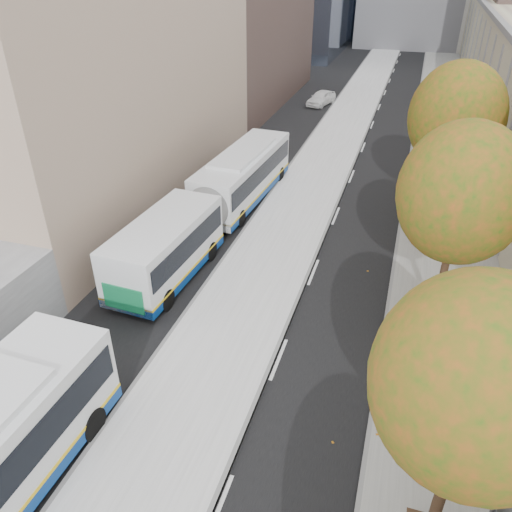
% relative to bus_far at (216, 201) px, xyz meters
% --- Properties ---
extents(bus_platform, '(4.25, 150.00, 0.15)m').
position_rel_bus_far_xyz_m(bus_platform, '(3.58, 8.26, -1.46)').
color(bus_platform, '#B4B4B4').
rests_on(bus_platform, ground).
extents(sidewalk, '(4.75, 150.00, 0.08)m').
position_rel_bus_far_xyz_m(sidewalk, '(11.58, 8.26, -1.50)').
color(sidewalk, gray).
rests_on(sidewalk, ground).
extents(tree_c, '(4.20, 4.20, 7.28)m').
position_rel_bus_far_xyz_m(tree_c, '(11.06, -13.74, 3.71)').
color(tree_c, black).
rests_on(tree_c, sidewalk).
extents(tree_d, '(4.40, 4.40, 7.60)m').
position_rel_bus_far_xyz_m(tree_d, '(11.06, -4.74, 3.93)').
color(tree_d, black).
rests_on(tree_d, sidewalk).
extents(tree_e, '(4.60, 4.60, 7.92)m').
position_rel_bus_far_xyz_m(tree_e, '(11.06, 4.26, 4.15)').
color(tree_e, black).
rests_on(tree_e, sidewalk).
extents(bus_far, '(3.48, 17.01, 2.82)m').
position_rel_bus_far_xyz_m(bus_far, '(0.00, 0.00, 0.00)').
color(bus_far, silver).
rests_on(bus_far, ground).
extents(distant_car, '(2.55, 4.21, 1.34)m').
position_rel_bus_far_xyz_m(distant_car, '(0.37, 26.38, -0.87)').
color(distant_car, silver).
rests_on(distant_car, ground).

